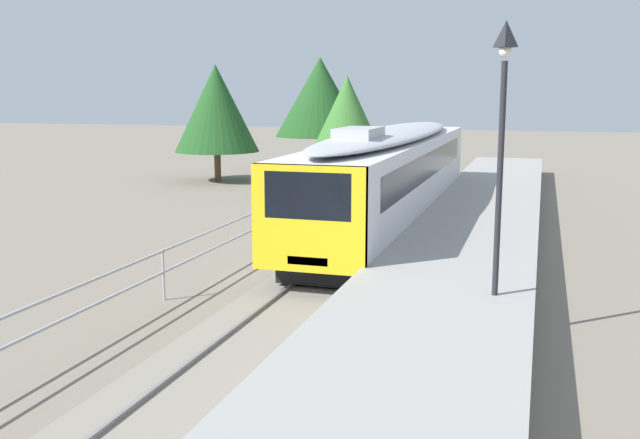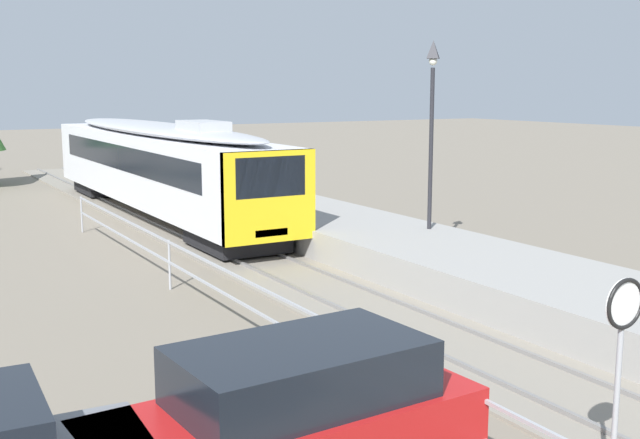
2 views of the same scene
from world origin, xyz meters
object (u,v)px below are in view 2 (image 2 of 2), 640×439
object	(u,v)px
commuter_train	(157,162)
speed_limit_sign	(622,335)
parked_suv_red	(290,427)
platform_lamp_mid_platform	(432,99)

from	to	relation	value
commuter_train	speed_limit_sign	bearing A→B (deg)	-95.35
commuter_train	speed_limit_sign	distance (m)	23.13
speed_limit_sign	commuter_train	bearing A→B (deg)	84.65
commuter_train	parked_suv_red	bearing A→B (deg)	-104.65
platform_lamp_mid_platform	parked_suv_red	xyz separation A→B (m)	(-9.96, -10.14, -3.56)
speed_limit_sign	platform_lamp_mid_platform	bearing A→B (deg)	61.20
commuter_train	speed_limit_sign	world-z (taller)	commuter_train
speed_limit_sign	parked_suv_red	size ratio (longest dim) A/B	0.60
commuter_train	parked_suv_red	world-z (taller)	commuter_train
speed_limit_sign	parked_suv_red	distance (m)	3.99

